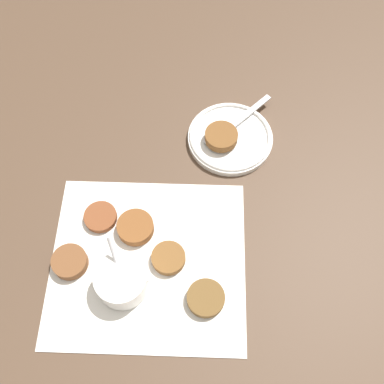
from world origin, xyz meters
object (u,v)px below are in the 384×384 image
at_px(serving_plate, 230,138).
at_px(fritter_on_plate, 221,137).
at_px(fork, 232,126).
at_px(sauce_bowl, 122,281).

distance_m(serving_plate, fritter_on_plate, 0.03).
bearing_deg(fork, sauce_bowl, -116.83).
xyz_separation_m(serving_plate, fork, (0.00, 0.02, 0.01)).
relative_size(serving_plate, fork, 1.17).
relative_size(fritter_on_plate, fork, 0.45).
relative_size(sauce_bowl, serving_plate, 0.57).
bearing_deg(sauce_bowl, fork, 63.17).
bearing_deg(fork, fritter_on_plate, -122.60).
height_order(serving_plate, fritter_on_plate, fritter_on_plate).
height_order(sauce_bowl, serving_plate, sauce_bowl).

